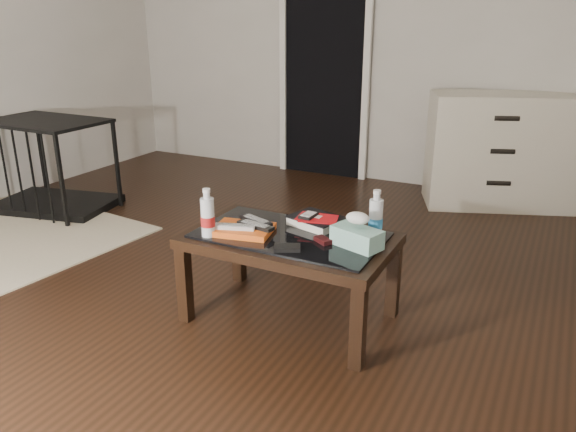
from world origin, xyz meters
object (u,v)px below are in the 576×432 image
object	(u,v)px
tissue_box	(357,237)
coffee_table	(290,246)
textbook	(316,221)
water_bottle_left	(208,213)
dresser	(506,151)
pet_crate	(52,180)
water_bottle_right	(376,214)

from	to	relation	value
tissue_box	coffee_table	bearing A→B (deg)	-162.34
textbook	water_bottle_left	distance (m)	0.56
dresser	pet_crate	size ratio (longest dim) A/B	1.29
pet_crate	textbook	bearing A→B (deg)	-24.45
coffee_table	water_bottle_right	distance (m)	0.45
textbook	dresser	bearing A→B (deg)	89.29
tissue_box	water_bottle_right	bearing A→B (deg)	93.35
water_bottle_right	tissue_box	size ratio (longest dim) A/B	1.03
dresser	water_bottle_right	xyz separation A→B (m)	(-0.33, -2.28, 0.13)
water_bottle_left	water_bottle_right	xyz separation A→B (m)	(0.73, 0.34, 0.00)
coffee_table	dresser	distance (m)	2.53
coffee_table	textbook	xyz separation A→B (m)	(0.07, 0.17, 0.09)
textbook	water_bottle_left	bearing A→B (deg)	-122.57
dresser	tissue_box	world-z (taller)	dresser
dresser	water_bottle_left	size ratio (longest dim) A/B	5.46
water_bottle_left	dresser	bearing A→B (deg)	68.05
coffee_table	pet_crate	bearing A→B (deg)	163.99
coffee_table	dresser	world-z (taller)	dresser
coffee_table	textbook	size ratio (longest dim) A/B	4.00
dresser	water_bottle_right	distance (m)	2.31
dresser	textbook	xyz separation A→B (m)	(-0.65, -2.26, 0.03)
coffee_table	tissue_box	size ratio (longest dim) A/B	4.35
water_bottle_left	textbook	bearing A→B (deg)	42.06
water_bottle_left	water_bottle_right	bearing A→B (deg)	25.23
tissue_box	pet_crate	bearing A→B (deg)	-175.99
textbook	water_bottle_right	size ratio (longest dim) A/B	1.05
water_bottle_right	tissue_box	xyz separation A→B (m)	(-0.04, -0.15, -0.07)
water_bottle_left	water_bottle_right	world-z (taller)	same
dresser	tissue_box	distance (m)	2.46
dresser	water_bottle_left	world-z (taller)	dresser
pet_crate	water_bottle_right	bearing A→B (deg)	-23.62
water_bottle_right	water_bottle_left	bearing A→B (deg)	-154.77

